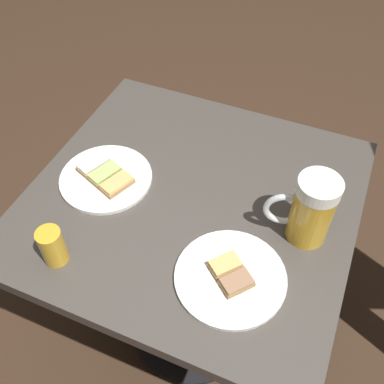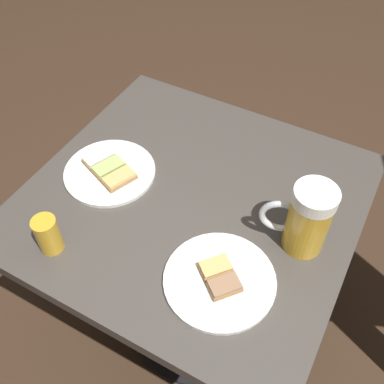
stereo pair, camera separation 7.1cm
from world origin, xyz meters
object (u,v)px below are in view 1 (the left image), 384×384
at_px(plate_near, 106,177).
at_px(beer_glass_small, 53,246).
at_px(beer_mug, 310,209).
at_px(plate_far, 230,277).

distance_m(plate_near, beer_glass_small, 0.25).
relative_size(beer_mug, beer_glass_small, 1.90).
height_order(plate_near, beer_mug, beer_mug).
bearing_deg(beer_mug, beer_glass_small, 119.88).
xyz_separation_m(plate_near, beer_mug, (0.03, -0.50, 0.08)).
bearing_deg(plate_far, plate_near, 69.29).
relative_size(plate_near, plate_far, 0.98).
height_order(plate_far, beer_glass_small, beer_glass_small).
bearing_deg(beer_mug, plate_near, 93.34).
bearing_deg(beer_glass_small, plate_near, 4.67).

